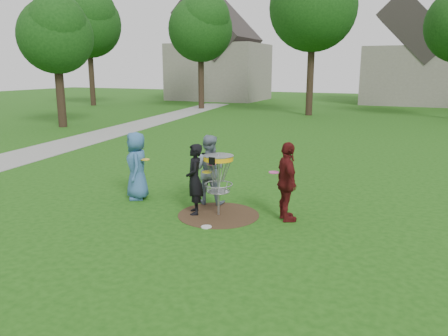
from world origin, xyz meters
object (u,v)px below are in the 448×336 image
at_px(player_black, 195,179).
at_px(disc_golf_basket, 218,170).
at_px(player_grey, 209,169).
at_px(player_blue, 137,166).
at_px(player_maroon, 287,182).

distance_m(player_black, disc_golf_basket, 0.58).
bearing_deg(player_grey, player_blue, 3.85).
xyz_separation_m(player_black, disc_golf_basket, (0.52, 0.12, 0.23)).
relative_size(player_blue, player_maroon, 0.99).
bearing_deg(player_black, player_maroon, 71.14).
xyz_separation_m(player_blue, player_grey, (1.77, 0.38, -0.01)).
bearing_deg(disc_golf_basket, player_black, -167.30).
xyz_separation_m(player_blue, player_maroon, (3.81, -0.06, 0.01)).
relative_size(player_maroon, disc_golf_basket, 1.22).
bearing_deg(player_blue, player_grey, 67.08).
distance_m(player_blue, player_grey, 1.81).
xyz_separation_m(player_grey, player_maroon, (2.04, -0.44, 0.02)).
bearing_deg(player_blue, player_black, 41.31).
height_order(player_grey, disc_golf_basket, player_grey).
distance_m(player_grey, player_maroon, 2.08).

